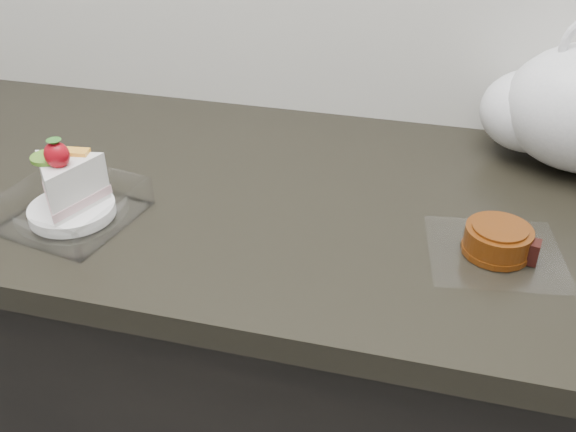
{
  "coord_description": "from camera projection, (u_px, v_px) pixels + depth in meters",
  "views": [
    {
      "loc": [
        0.25,
        0.85,
        1.41
      ],
      "look_at": [
        0.07,
        1.56,
        0.94
      ],
      "focal_mm": 40.0,
      "sensor_mm": 36.0,
      "label": 1
    }
  ],
  "objects": [
    {
      "name": "counter",
      "position": [
        272.0,
        386.0,
        1.25
      ],
      "size": [
        2.04,
        0.64,
        0.9
      ],
      "color": "black",
      "rests_on": "ground"
    },
    {
      "name": "mooncake_wrap",
      "position": [
        498.0,
        243.0,
        0.86
      ],
      "size": [
        0.2,
        0.19,
        0.04
      ],
      "rotation": [
        0.0,
        0.0,
        0.32
      ],
      "color": "white",
      "rests_on": "counter"
    },
    {
      "name": "cake_tray",
      "position": [
        69.0,
        197.0,
        0.92
      ],
      "size": [
        0.2,
        0.2,
        0.13
      ],
      "rotation": [
        0.0,
        0.0,
        -0.18
      ],
      "color": "white",
      "rests_on": "counter"
    }
  ]
}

